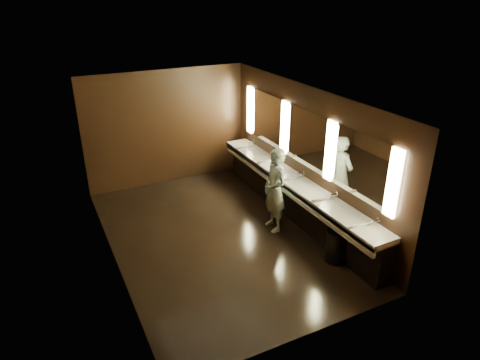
# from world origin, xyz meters

# --- Properties ---
(floor) EXTENTS (6.00, 6.00, 0.00)m
(floor) POSITION_xyz_m (0.00, 0.00, 0.00)
(floor) COLOR black
(floor) RESTS_ON ground
(ceiling) EXTENTS (4.00, 6.00, 0.02)m
(ceiling) POSITION_xyz_m (0.00, 0.00, 2.80)
(ceiling) COLOR #2D2D2B
(ceiling) RESTS_ON wall_back
(wall_back) EXTENTS (4.00, 0.02, 2.80)m
(wall_back) POSITION_xyz_m (0.00, 3.00, 1.40)
(wall_back) COLOR black
(wall_back) RESTS_ON floor
(wall_front) EXTENTS (4.00, 0.02, 2.80)m
(wall_front) POSITION_xyz_m (0.00, -3.00, 1.40)
(wall_front) COLOR black
(wall_front) RESTS_ON floor
(wall_left) EXTENTS (0.02, 6.00, 2.80)m
(wall_left) POSITION_xyz_m (-2.00, 0.00, 1.40)
(wall_left) COLOR black
(wall_left) RESTS_ON floor
(wall_right) EXTENTS (0.02, 6.00, 2.80)m
(wall_right) POSITION_xyz_m (2.00, 0.00, 1.40)
(wall_right) COLOR black
(wall_right) RESTS_ON floor
(sink_counter) EXTENTS (0.55, 5.40, 1.01)m
(sink_counter) POSITION_xyz_m (1.79, 0.00, 0.50)
(sink_counter) COLOR black
(sink_counter) RESTS_ON floor
(mirror_band) EXTENTS (0.06, 5.03, 1.15)m
(mirror_band) POSITION_xyz_m (1.98, -0.00, 1.75)
(mirror_band) COLOR #FFF7B9
(mirror_band) RESTS_ON wall_right
(person) EXTENTS (0.44, 0.65, 1.73)m
(person) POSITION_xyz_m (1.15, -0.23, 0.86)
(person) COLOR #7EA8BC
(person) RESTS_ON floor
(trash_bin) EXTENTS (0.46, 0.46, 0.60)m
(trash_bin) POSITION_xyz_m (1.58, -1.71, 0.30)
(trash_bin) COLOR black
(trash_bin) RESTS_ON floor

